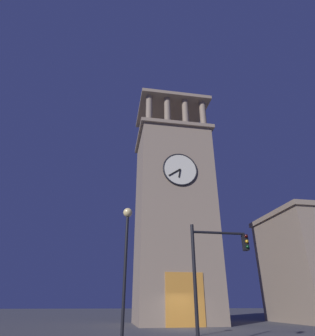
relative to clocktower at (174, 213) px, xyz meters
name	(u,v)px	position (x,y,z in m)	size (l,w,h in m)	color
ground_plane	(186,330)	(0.48, 5.02, -10.01)	(200.00, 200.00, 0.00)	#4C4C51
clocktower	(174,213)	(0.00, 0.00, 0.00)	(7.92, 7.13, 25.34)	gray
traffic_signal_near	(213,262)	(1.49, 14.35, -6.63)	(2.83, 0.41, 5.09)	black
street_lamp	(126,247)	(5.51, 13.97, -6.00)	(0.44, 0.44, 5.86)	black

